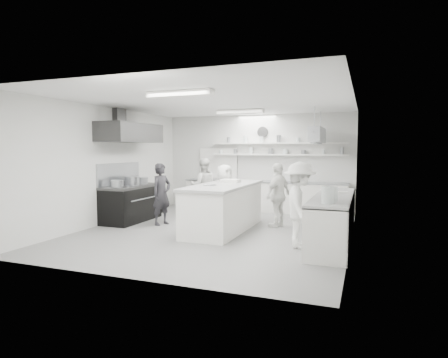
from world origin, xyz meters
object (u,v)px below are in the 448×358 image
(prep_island, at_px, (224,208))
(cook_back, at_px, (203,186))
(stove, at_px, (131,204))
(back_counter, at_px, (263,196))
(cook_stove, at_px, (162,194))
(right_counter, at_px, (333,220))

(prep_island, distance_m, cook_back, 2.52)
(stove, distance_m, back_counter, 4.03)
(prep_island, relative_size, cook_stove, 1.81)
(prep_island, bearing_deg, right_counter, -8.70)
(prep_island, xyz_separation_m, cook_back, (-1.43, 2.06, 0.30))
(right_counter, xyz_separation_m, cook_back, (-3.96, 2.46, 0.35))
(right_counter, bearing_deg, cook_stove, 174.02)
(back_counter, xyz_separation_m, cook_back, (-1.61, -0.94, 0.36))
(stove, xyz_separation_m, back_counter, (2.90, 2.80, 0.01))
(right_counter, height_order, cook_back, cook_back)
(prep_island, bearing_deg, back_counter, 86.75)
(back_counter, distance_m, right_counter, 4.13)
(right_counter, bearing_deg, back_counter, 124.65)
(stove, height_order, cook_stove, cook_stove)
(back_counter, distance_m, cook_back, 1.90)
(right_counter, height_order, prep_island, prep_island)
(stove, height_order, right_counter, right_counter)
(stove, relative_size, cook_stove, 1.15)
(stove, relative_size, right_counter, 0.55)
(cook_stove, xyz_separation_m, cook_back, (0.27, 2.01, 0.04))
(right_counter, bearing_deg, prep_island, 171.03)
(back_counter, xyz_separation_m, right_counter, (2.35, -3.40, 0.01))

